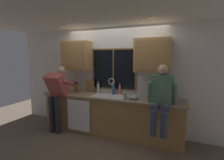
{
  "coord_description": "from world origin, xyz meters",
  "views": [
    {
      "loc": [
        1.49,
        -3.78,
        1.81
      ],
      "look_at": [
        0.07,
        -0.3,
        1.3
      ],
      "focal_mm": 26.47,
      "sensor_mm": 36.0,
      "label": 1
    }
  ],
  "objects": [
    {
      "name": "window_frame_right",
      "position": [
        0.55,
        -0.02,
        1.52
      ],
      "size": [
        0.03,
        0.02,
        0.95
      ],
      "primitive_type": "cube",
      "color": "olive"
    },
    {
      "name": "window_frame_bottom",
      "position": [
        -0.01,
        -0.02,
        1.03
      ],
      "size": [
        1.17,
        0.02,
        0.04
      ],
      "primitive_type": "cube",
      "color": "olive"
    },
    {
      "name": "cutting_board",
      "position": [
        -0.64,
        -0.08,
        1.08
      ],
      "size": [
        0.26,
        0.09,
        0.32
      ],
      "primitive_type": "cube",
      "rotation": [
        0.21,
        0.0,
        0.0
      ],
      "color": "#997047",
      "rests_on": "countertop"
    },
    {
      "name": "window_frame_left",
      "position": [
        -0.58,
        -0.02,
        1.52
      ],
      "size": [
        0.03,
        0.02,
        0.95
      ],
      "primitive_type": "cube",
      "color": "olive"
    },
    {
      "name": "upper_cabinet_left",
      "position": [
        -0.97,
        -0.17,
        1.86
      ],
      "size": [
        0.75,
        0.36,
        0.72
      ],
      "color": "#B2844C"
    },
    {
      "name": "ceiling_downlight_left",
      "position": [
        -1.0,
        -0.6,
        2.54
      ],
      "size": [
        0.14,
        0.14,
        0.01
      ],
      "primitive_type": "cylinder",
      "color": "#FFEAB2"
    },
    {
      "name": "soap_dispenser",
      "position": [
        0.44,
        -0.49,
        0.99
      ],
      "size": [
        0.06,
        0.07,
        0.2
      ],
      "color": "#59A566",
      "rests_on": "countertop"
    },
    {
      "name": "bottle_tall_clear",
      "position": [
        -0.39,
        -0.1,
        1.05
      ],
      "size": [
        0.07,
        0.07,
        0.3
      ],
      "color": "#B7B7BC",
      "rests_on": "countertop"
    },
    {
      "name": "ceiling_downlight_right",
      "position": [
        1.0,
        -0.6,
        2.54
      ],
      "size": [
        0.14,
        0.14,
        0.01
      ],
      "primitive_type": "cylinder",
      "color": "#FFEAB2"
    },
    {
      "name": "bottle_green_glass",
      "position": [
        0.18,
        -0.07,
        1.04
      ],
      "size": [
        0.05,
        0.05,
        0.29
      ],
      "color": "pink",
      "rests_on": "countertop"
    },
    {
      "name": "bottle_amber_small",
      "position": [
        0.03,
        -0.11,
        1.04
      ],
      "size": [
        0.07,
        0.07,
        0.29
      ],
      "color": "#334C8C",
      "rests_on": "countertop"
    },
    {
      "name": "faucet",
      "position": [
        -0.01,
        -0.12,
        1.17
      ],
      "size": [
        0.18,
        0.09,
        0.4
      ],
      "color": "silver",
      "rests_on": "countertop"
    },
    {
      "name": "lower_cabinet_run",
      "position": [
        0.0,
        -0.29,
        0.44
      ],
      "size": [
        3.32,
        0.58,
        0.88
      ],
      "primitive_type": "cube",
      "color": "#A07744",
      "rests_on": "floor"
    },
    {
      "name": "person_standing",
      "position": [
        -1.24,
        -0.64,
        0.97
      ],
      "size": [
        0.53,
        0.67,
        1.6
      ],
      "color": "#262628",
      "rests_on": "floor"
    },
    {
      "name": "countertop",
      "position": [
        0.0,
        -0.31,
        0.9
      ],
      "size": [
        3.38,
        0.62,
        0.04
      ],
      "primitive_type": "cube",
      "color": "gray",
      "rests_on": "lower_cabinet_run"
    },
    {
      "name": "window_glass",
      "position": [
        -0.01,
        -0.01,
        1.52
      ],
      "size": [
        1.1,
        0.02,
        0.95
      ],
      "primitive_type": "cube",
      "color": "black"
    },
    {
      "name": "window_frame_top",
      "position": [
        -0.01,
        -0.02,
        2.02
      ],
      "size": [
        1.17,
        0.02,
        0.04
      ],
      "primitive_type": "cube",
      "color": "olive"
    },
    {
      "name": "upper_cabinet_right",
      "position": [
        0.94,
        -0.17,
        1.86
      ],
      "size": [
        0.75,
        0.36,
        0.72
      ],
      "color": "#B2844C"
    },
    {
      "name": "ceiling",
      "position": [
        0.0,
        -1.6,
        2.57
      ],
      "size": [
        5.72,
        4.4,
        0.04
      ],
      "primitive_type": "cube",
      "color": "white"
    },
    {
      "name": "window_mullion_center",
      "position": [
        -0.01,
        -0.02,
        1.52
      ],
      "size": [
        0.02,
        0.02,
        0.95
      ],
      "primitive_type": "cube",
      "color": "olive"
    },
    {
      "name": "knife_block",
      "position": [
        -0.93,
        -0.21,
        1.03
      ],
      "size": [
        0.12,
        0.18,
        0.32
      ],
      "color": "olive",
      "rests_on": "countertop"
    },
    {
      "name": "person_sitting_on_counter",
      "position": [
        1.2,
        -0.57,
        1.1
      ],
      "size": [
        0.54,
        0.62,
        1.26
      ],
      "color": "#384260",
      "rests_on": "countertop"
    },
    {
      "name": "back_wall",
      "position": [
        0.0,
        0.06,
        1.27
      ],
      "size": [
        5.72,
        0.12,
        2.55
      ],
      "primitive_type": "cube",
      "color": "silver",
      "rests_on": "floor"
    },
    {
      "name": "dishwasher_front",
      "position": [
        -0.66,
        -0.61,
        0.46
      ],
      "size": [
        0.6,
        0.02,
        0.74
      ],
      "primitive_type": "cube",
      "color": "white"
    },
    {
      "name": "sink",
      "position": [
        -0.01,
        -0.3,
        0.82
      ],
      "size": [
        0.8,
        0.46,
        0.21
      ],
      "color": "silver",
      "rests_on": "lower_cabinet_run"
    },
    {
      "name": "mixing_bowl",
      "position": [
        0.61,
        -0.39,
        0.97
      ],
      "size": [
        0.21,
        0.21,
        0.1
      ],
      "primitive_type": "ellipsoid",
      "color": "#8C99A8",
      "rests_on": "countertop"
    }
  ]
}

